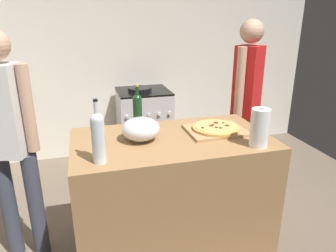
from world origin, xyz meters
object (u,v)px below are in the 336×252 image
Objects in this scene: stove at (144,126)px; person_in_stripes at (10,137)px; wine_bottle_amber at (98,136)px; pizza at (216,128)px; mixing_bowl at (141,129)px; wine_bottle_green at (137,109)px; person_in_red at (246,102)px; paper_towel_roll at (260,128)px.

person_in_stripes is at bearing -130.79° from stove.
pizza is at bearing 18.73° from wine_bottle_amber.
wine_bottle_amber reaches higher than stove.
pizza reaches higher than stove.
mixing_bowl is 0.15× the size of person_in_stripes.
mixing_bowl reaches higher than stove.
person_in_stripes is at bearing 136.12° from wine_bottle_amber.
pizza is 0.58m from wine_bottle_green.
stove is 1.85m from person_in_stripes.
person_in_stripes reaches higher than wine_bottle_green.
person_in_stripes reaches higher than stove.
person_in_stripes is at bearing -170.94° from person_in_red.
person_in_stripes reaches higher than pizza.
pizza is 1.39m from person_in_stripes.
mixing_bowl is at bearing -178.49° from pizza.
wine_bottle_green is (0.03, 0.28, 0.06)m from mixing_bowl.
pizza is 1.07× the size of wine_bottle_green.
mixing_bowl is 0.27× the size of stove.
stove is at bearing 78.49° from mixing_bowl.
stove is at bearing 97.22° from pizza.
paper_towel_roll is 0.15× the size of person_in_red.
pizza is at bearing -82.78° from stove.
pizza is at bearing 1.51° from mixing_bowl.
mixing_bowl is at bearing -96.11° from wine_bottle_green.
stove is at bearing 125.31° from person_in_red.
wine_bottle_green reaches higher than paper_towel_roll.
wine_bottle_amber is (-0.82, -0.28, 0.13)m from pizza.
paper_towel_roll is at bearing -23.02° from mixing_bowl.
mixing_bowl is 1.01× the size of paper_towel_roll.
stove is at bearing 77.37° from wine_bottle_green.
wine_bottle_amber reaches higher than wine_bottle_green.
mixing_bowl is 0.29m from wine_bottle_green.
mixing_bowl is 0.68× the size of wine_bottle_amber.
person_in_red reaches higher than stove.
wine_bottle_amber is at bearing -161.27° from pizza.
pizza is 1.33× the size of mixing_bowl.
person_in_red is at bearing -54.69° from stove.
pizza is 0.36× the size of stove.
paper_towel_roll is at bearing -114.15° from person_in_red.
pizza is 0.20× the size of person_in_stripes.
person_in_stripes is 0.97× the size of person_in_red.
paper_towel_roll is at bearing -79.52° from stove.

